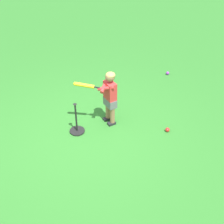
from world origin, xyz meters
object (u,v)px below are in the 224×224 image
object	(u,v)px
batting_tee	(77,127)
play_ball_far_left	(167,130)
child_batter	(108,94)
play_ball_behind_batter	(168,73)

from	to	relation	value
batting_tee	play_ball_far_left	bearing A→B (deg)	173.37
play_ball_far_left	child_batter	bearing A→B (deg)	-21.60
play_ball_far_left	play_ball_behind_batter	world-z (taller)	same
child_batter	play_ball_behind_batter	world-z (taller)	child_batter
child_batter	play_ball_far_left	distance (m)	1.28
play_ball_far_left	batting_tee	bearing A→B (deg)	-6.63
child_batter	batting_tee	size ratio (longest dim) A/B	1.74
play_ball_far_left	batting_tee	xyz separation A→B (m)	(1.66, -0.19, 0.06)
child_batter	batting_tee	xyz separation A→B (m)	(0.61, 0.22, -0.55)
child_batter	play_ball_behind_batter	distance (m)	2.41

